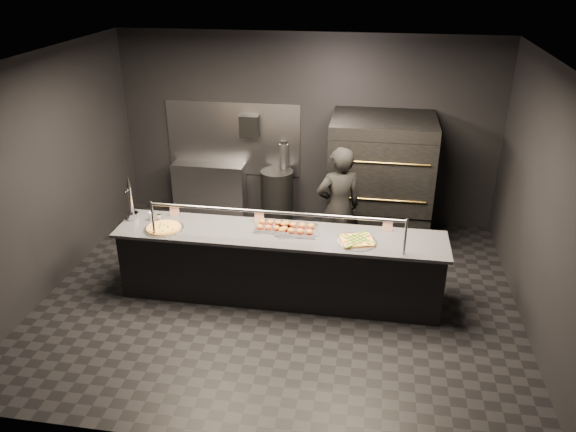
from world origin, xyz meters
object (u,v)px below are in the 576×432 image
object	(u,v)px
prep_shelf	(210,189)
square_pizza	(357,241)
fire_extinguisher	(284,157)
beer_tap	(132,207)
pizza_oven	(380,179)
round_pizza	(164,228)
slider_tray_a	(273,226)
worker	(338,208)
trash_bin	(277,196)
service_counter	(280,265)
towel_dispenser	(250,126)
slider_tray_b	(297,229)

from	to	relation	value
prep_shelf	square_pizza	distance (m)	3.54
fire_extinguisher	beer_tap	size ratio (longest dim) A/B	0.84
pizza_oven	round_pizza	bearing A→B (deg)	-142.66
slider_tray_a	beer_tap	bearing A→B (deg)	-179.01
round_pizza	worker	bearing A→B (deg)	27.21
prep_shelf	worker	size ratio (longest dim) A/B	0.68
prep_shelf	fire_extinguisher	size ratio (longest dim) A/B	2.38
trash_bin	service_counter	bearing A→B (deg)	-78.90
towel_dispenser	slider_tray_b	distance (m)	2.62
pizza_oven	slider_tray_a	size ratio (longest dim) A/B	3.73
fire_extinguisher	slider_tray_a	bearing A→B (deg)	-83.73
round_pizza	worker	world-z (taller)	worker
trash_bin	slider_tray_b	bearing A→B (deg)	-73.41
prep_shelf	fire_extinguisher	world-z (taller)	fire_extinguisher
service_counter	slider_tray_a	distance (m)	0.51
slider_tray_a	worker	bearing A→B (deg)	47.89
towel_dispenser	fire_extinguisher	distance (m)	0.74
worker	slider_tray_a	bearing A→B (deg)	23.89
service_counter	slider_tray_a	bearing A→B (deg)	128.34
service_counter	round_pizza	world-z (taller)	service_counter
beer_tap	round_pizza	world-z (taller)	beer_tap
slider_tray_a	square_pizza	xyz separation A→B (m)	(1.06, -0.21, -0.01)
service_counter	beer_tap	world-z (taller)	beer_tap
pizza_oven	prep_shelf	xyz separation A→B (m)	(-2.80, 0.42, -0.52)
prep_shelf	worker	bearing A→B (deg)	-31.13
beer_tap	slider_tray_b	world-z (taller)	beer_tap
slider_tray_b	worker	bearing A→B (deg)	62.65
slider_tray_b	worker	world-z (taller)	worker
slider_tray_b	square_pizza	bearing A→B (deg)	-12.43
fire_extinguisher	trash_bin	distance (m)	0.65
square_pizza	worker	world-z (taller)	worker
service_counter	slider_tray_b	xyz separation A→B (m)	(0.20, 0.09, 0.49)
pizza_oven	square_pizza	distance (m)	2.00
service_counter	trash_bin	distance (m)	2.26
pizza_oven	beer_tap	distance (m)	3.63
square_pizza	beer_tap	bearing A→B (deg)	176.53
round_pizza	trash_bin	distance (m)	2.60
towel_dispenser	beer_tap	size ratio (longest dim) A/B	0.58
slider_tray_b	worker	distance (m)	0.99
beer_tap	worker	world-z (taller)	worker
round_pizza	slider_tray_a	world-z (taller)	slider_tray_a
square_pizza	worker	distance (m)	1.09
prep_shelf	slider_tray_b	distance (m)	2.91
pizza_oven	square_pizza	xyz separation A→B (m)	(-0.24, -1.98, -0.03)
slider_tray_b	service_counter	bearing A→B (deg)	-157.00
worker	service_counter	bearing A→B (deg)	31.78
fire_extinguisher	square_pizza	size ratio (longest dim) A/B	1.05
towel_dispenser	slider_tray_a	xyz separation A→B (m)	(0.80, -2.26, -0.60)
pizza_oven	prep_shelf	distance (m)	2.88
square_pizza	trash_bin	xyz separation A→B (m)	(-1.39, 2.30, -0.50)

